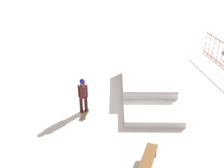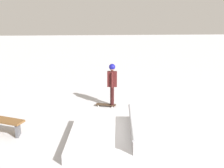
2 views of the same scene
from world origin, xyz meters
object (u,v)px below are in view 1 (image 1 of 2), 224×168
at_px(skater, 83,93).
at_px(skateboard, 85,114).
at_px(skate_ramp, 148,86).
at_px(park_bench, 148,161).

bearing_deg(skater, skateboard, -165.41).
bearing_deg(skate_ramp, skater, -58.35).
bearing_deg(skater, skate_ramp, -58.59).
bearing_deg(skate_ramp, park_bench, -6.33).
height_order(skater, skateboard, skater).
xyz_separation_m(skate_ramp, skater, (1.70, -3.28, 0.69)).
distance_m(skateboard, park_bench, 4.08).
bearing_deg(skateboard, park_bench, -132.74).
xyz_separation_m(skate_ramp, park_bench, (5.35, -1.00, 0.04)).
distance_m(skate_ramp, park_bench, 5.44).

